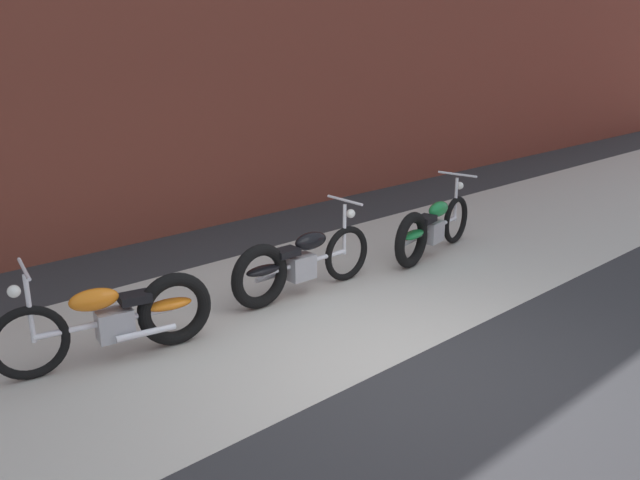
{
  "coord_description": "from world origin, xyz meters",
  "views": [
    {
      "loc": [
        -4.17,
        -3.51,
        2.88
      ],
      "look_at": [
        0.4,
        1.51,
        0.75
      ],
      "focal_mm": 36.95,
      "sensor_mm": 36.0,
      "label": 1
    }
  ],
  "objects": [
    {
      "name": "ground_plane",
      "position": [
        0.0,
        0.0,
        0.0
      ],
      "size": [
        80.0,
        80.0,
        0.0
      ],
      "primitive_type": "plane",
      "color": "#2D2D30"
    },
    {
      "name": "motorcycle_green",
      "position": [
        2.57,
        1.73,
        0.4
      ],
      "size": [
        1.99,
        0.67,
        1.03
      ],
      "rotation": [
        0.0,
        0.0,
        0.19
      ],
      "color": "black",
      "rests_on": "ground"
    },
    {
      "name": "motorcycle_orange",
      "position": [
        -1.78,
        1.82,
        0.4
      ],
      "size": [
        1.99,
        0.7,
        1.03
      ],
      "rotation": [
        0.0,
        0.0,
        2.95
      ],
      "color": "black",
      "rests_on": "ground"
    },
    {
      "name": "motorcycle_black",
      "position": [
        0.34,
        1.88,
        0.4
      ],
      "size": [
        2.01,
        0.58,
        1.03
      ],
      "rotation": [
        0.0,
        0.0,
        -0.02
      ],
      "color": "black",
      "rests_on": "ground"
    },
    {
      "name": "sidewalk_slab",
      "position": [
        0.0,
        1.75,
        0.0
      ],
      "size": [
        36.0,
        3.5,
        0.01
      ],
      "primitive_type": "cube",
      "color": "#B2ADA3",
      "rests_on": "ground"
    },
    {
      "name": "brick_building_wall",
      "position": [
        0.0,
        5.2,
        2.92
      ],
      "size": [
        36.0,
        0.5,
        5.84
      ],
      "primitive_type": "cube",
      "color": "brown",
      "rests_on": "ground"
    }
  ]
}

